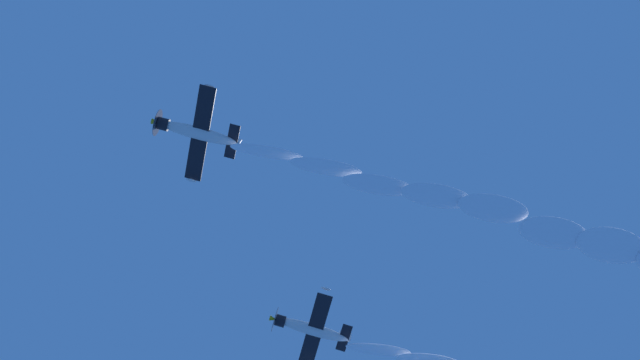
# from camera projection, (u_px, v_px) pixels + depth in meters

# --- Properties ---
(airplane_lead) EXTENTS (8.00, 7.73, 2.74)m
(airplane_lead) POSITION_uv_depth(u_px,v_px,m) (196.00, 132.00, 64.44)
(airplane_lead) COLOR silver
(airplane_left_wingman) EXTENTS (7.94, 7.79, 3.03)m
(airplane_left_wingman) POSITION_uv_depth(u_px,v_px,m) (310.00, 329.00, 69.82)
(airplane_left_wingman) COLOR silver
(smoke_trail_lead) EXTENTS (31.57, 38.45, 9.77)m
(smoke_trail_lead) POSITION_uv_depth(u_px,v_px,m) (590.00, 239.00, 61.95)
(smoke_trail_lead) COLOR white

